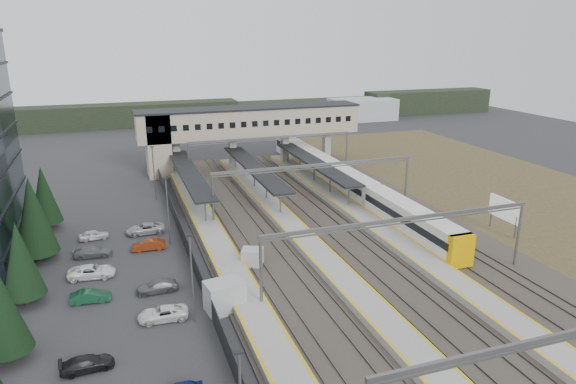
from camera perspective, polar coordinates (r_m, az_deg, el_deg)
name	(u,v)px	position (r m, az deg, el deg)	size (l,w,h in m)	color
ground	(259,270)	(54.56, -3.28, -8.61)	(220.00, 220.00, 0.00)	#2B2B2D
conifer_row	(13,274)	(48.29, -28.26, -8.02)	(4.42, 49.82, 9.50)	black
car_park	(126,317)	(47.10, -17.53, -13.09)	(10.75, 44.66, 1.29)	silver
lampposts	(177,236)	(52.60, -12.18, -4.85)	(0.50, 53.25, 8.07)	slate
fence	(189,251)	(57.47, -10.96, -6.44)	(0.08, 90.00, 2.00)	#26282B
relay_cabin_near	(224,296)	(46.91, -7.07, -11.41)	(3.62, 2.89, 2.74)	#AAAEB0
relay_cabin_far	(253,258)	(54.91, -3.97, -7.30)	(2.74, 2.56, 2.00)	#AAAEB0
rail_corridor	(322,239)	(61.58, 3.85, -5.22)	(34.00, 90.00, 0.92)	#37312B
canopies	(254,167)	(79.53, -3.78, 2.73)	(23.10, 30.00, 3.28)	black
footbridge	(235,126)	(93.10, -5.87, 7.33)	(40.40, 6.40, 11.20)	#A49683
gantries	(352,196)	(58.97, 7.10, -0.44)	(28.40, 62.28, 7.17)	slate
train	(343,180)	(80.10, 6.16, 1.37)	(2.84, 59.24, 3.57)	silver
billboard	(504,210)	(68.56, 22.92, -1.90)	(0.20, 5.31, 4.39)	slate
scrub_east	(556,209)	(81.67, 27.63, -1.70)	(34.00, 120.00, 0.06)	#443622
treeline_far	(251,111)	(145.92, -4.19, 8.96)	(170.00, 19.00, 7.00)	black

